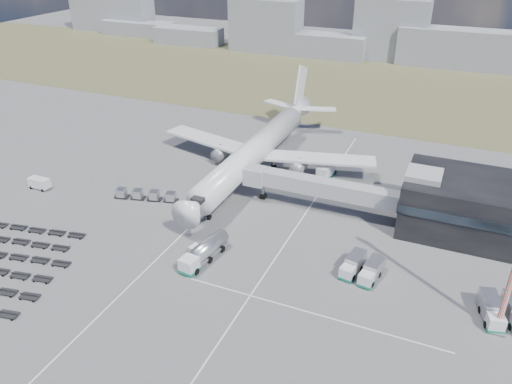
% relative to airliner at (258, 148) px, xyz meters
% --- Properties ---
extents(ground, '(420.00, 420.00, 0.00)m').
position_rel_airliner_xyz_m(ground, '(0.00, -32.38, -5.29)').
color(ground, '#565659').
rests_on(ground, ground).
extents(grass_strip, '(420.00, 90.00, 0.01)m').
position_rel_airliner_xyz_m(grass_strip, '(0.00, 77.62, -5.29)').
color(grass_strip, '#4C492E').
rests_on(grass_strip, ground).
extents(lane_markings, '(47.12, 110.00, 0.01)m').
position_rel_airliner_xyz_m(lane_markings, '(9.77, -29.38, -5.29)').
color(lane_markings, silver).
rests_on(lane_markings, ground).
extents(terminal, '(30.40, 16.40, 11.00)m').
position_rel_airliner_xyz_m(terminal, '(47.77, -8.41, -0.04)').
color(terminal, black).
rests_on(terminal, ground).
extents(jet_bridge, '(30.30, 3.80, 7.05)m').
position_rel_airliner_xyz_m(jet_bridge, '(15.90, -11.95, -0.24)').
color(jet_bridge, '#939399').
rests_on(jet_bridge, ground).
extents(airliner, '(51.59, 64.53, 17.62)m').
position_rel_airliner_xyz_m(airliner, '(0.00, 0.00, 0.00)').
color(airliner, silver).
rests_on(airliner, ground).
extents(skyline, '(310.95, 24.59, 24.39)m').
position_rel_airliner_xyz_m(skyline, '(-5.20, 117.10, 3.58)').
color(skyline, gray).
rests_on(skyline, ground).
extents(fuel_tanker, '(4.14, 10.82, 3.41)m').
position_rel_airliner_xyz_m(fuel_tanker, '(5.41, -35.14, -3.59)').
color(fuel_tanker, silver).
rests_on(fuel_tanker, ground).
extents(pushback_tug, '(3.69, 2.64, 1.49)m').
position_rel_airliner_xyz_m(pushback_tug, '(4.00, -34.35, -4.55)').
color(pushback_tug, silver).
rests_on(pushback_tug, ground).
extents(utility_van, '(4.48, 2.04, 2.37)m').
position_rel_airliner_xyz_m(utility_van, '(-38.53, -26.34, -4.11)').
color(utility_van, silver).
rests_on(utility_van, ground).
extents(catering_truck, '(3.48, 6.26, 2.71)m').
position_rel_airliner_xyz_m(catering_truck, '(15.18, 2.86, -3.90)').
color(catering_truck, silver).
rests_on(catering_truck, ground).
extents(service_trucks_near, '(6.32, 7.18, 2.56)m').
position_rel_airliner_xyz_m(service_trucks_near, '(30.15, -28.85, -3.90)').
color(service_trucks_near, silver).
rests_on(service_trucks_near, ground).
extents(service_trucks_far, '(7.15, 7.93, 2.70)m').
position_rel_airliner_xyz_m(service_trucks_far, '(50.47, -31.04, -3.82)').
color(service_trucks_far, silver).
rests_on(service_trucks_far, ground).
extents(uld_row, '(13.22, 4.88, 1.83)m').
position_rel_airliner_xyz_m(uld_row, '(-15.20, -21.59, -4.20)').
color(uld_row, black).
rests_on(uld_row, ground).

